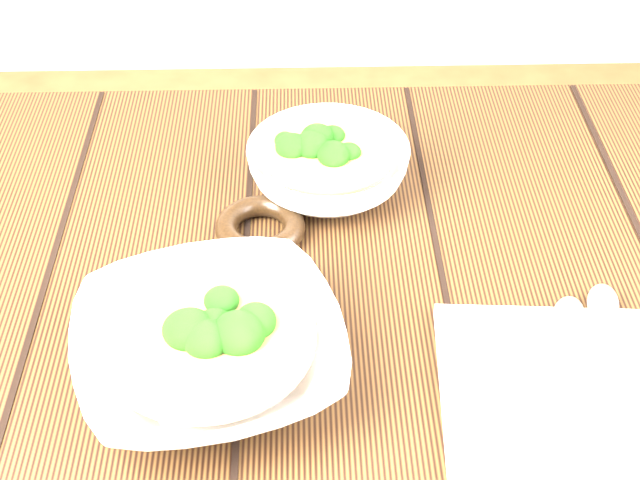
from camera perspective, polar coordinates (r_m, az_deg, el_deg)
table at (r=0.96m, az=-3.31°, el=-9.17°), size 1.20×0.80×0.75m
soup_bowl_front at (r=0.80m, az=-7.07°, el=-6.97°), size 0.29×0.29×0.07m
soup_bowl_back at (r=1.00m, az=0.52°, el=4.76°), size 0.19×0.19×0.06m
trivet at (r=0.94m, az=-3.84°, el=0.81°), size 0.11×0.11×0.02m
napkin at (r=0.83m, az=15.82°, el=-9.14°), size 0.24×0.20×0.01m
spoon_left at (r=0.85m, az=15.38°, el=-6.46°), size 0.08×0.19×0.01m
spoon_right at (r=0.87m, az=17.57°, el=-5.57°), size 0.07×0.19×0.01m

